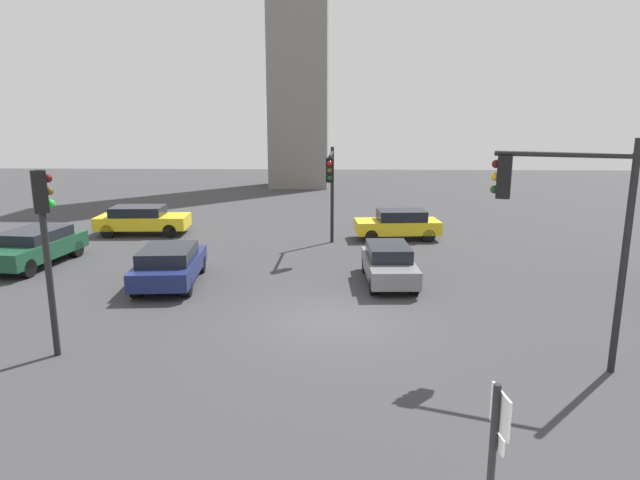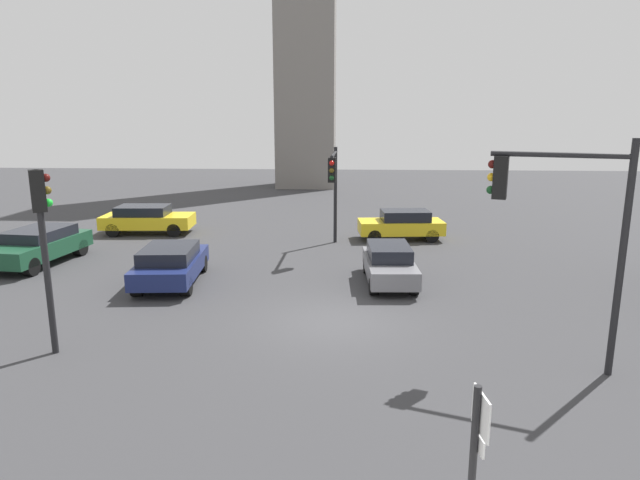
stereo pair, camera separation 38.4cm
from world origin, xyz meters
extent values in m
plane|color=#38383A|center=(0.00, 0.00, 0.00)|extent=(98.67, 98.67, 0.00)
cylinder|color=black|center=(2.13, -8.87, 1.37)|extent=(0.10, 0.10, 2.43)
cube|color=white|center=(2.19, -8.86, 2.21)|extent=(0.10, 0.57, 0.54)
cube|color=white|center=(2.19, -8.86, 1.79)|extent=(0.07, 0.36, 0.22)
cylinder|color=black|center=(-0.22, 10.51, 2.26)|extent=(0.16, 0.16, 4.53)
cylinder|color=black|center=(-0.24, 8.78, 4.30)|extent=(0.17, 3.47, 0.12)
cube|color=black|center=(-0.26, 7.30, 3.75)|extent=(0.32, 0.32, 1.00)
sphere|color=red|center=(-0.27, 7.10, 4.05)|extent=(0.20, 0.20, 0.20)
sphere|color=#594714|center=(-0.27, 7.10, 3.75)|extent=(0.20, 0.20, 0.20)
sphere|color=#14471E|center=(-0.27, 7.10, 3.45)|extent=(0.20, 0.20, 0.20)
cylinder|color=black|center=(6.54, -3.04, 2.70)|extent=(0.16, 0.16, 5.39)
cylinder|color=black|center=(5.16, -2.56, 5.01)|extent=(2.81, 1.08, 0.12)
cube|color=black|center=(4.01, -2.16, 4.46)|extent=(0.41, 0.41, 1.00)
sphere|color=#4C0F0C|center=(3.82, -2.09, 4.76)|extent=(0.20, 0.20, 0.20)
sphere|color=yellow|center=(3.82, -2.09, 4.46)|extent=(0.20, 0.20, 0.20)
sphere|color=#14471E|center=(3.82, -2.09, 4.16)|extent=(0.20, 0.20, 0.20)
cylinder|color=black|center=(-6.89, -2.62, 2.31)|extent=(0.16, 0.16, 4.62)
cube|color=black|center=(-6.89, -2.62, 4.12)|extent=(0.44, 0.44, 1.00)
sphere|color=#4C0F0C|center=(-6.72, -2.51, 4.42)|extent=(0.20, 0.20, 0.20)
sphere|color=#594714|center=(-6.72, -2.51, 4.12)|extent=(0.20, 0.20, 0.20)
sphere|color=green|center=(-6.72, -2.51, 3.82)|extent=(0.20, 0.20, 0.20)
cube|color=navy|center=(-5.89, 3.49, 0.63)|extent=(2.34, 4.48, 0.61)
cube|color=black|center=(-5.87, 3.28, 1.14)|extent=(1.94, 2.57, 0.50)
cylinder|color=black|center=(-6.82, 4.88, 0.32)|extent=(0.41, 0.67, 0.65)
cylinder|color=black|center=(-5.22, 5.03, 0.32)|extent=(0.41, 0.67, 0.65)
cylinder|color=black|center=(-6.56, 1.96, 0.32)|extent=(0.41, 0.67, 0.65)
cylinder|color=black|center=(-4.95, 2.10, 0.32)|extent=(0.41, 0.67, 0.65)
cube|color=yellow|center=(-9.90, 12.01, 0.66)|extent=(4.63, 2.24, 0.64)
cube|color=black|center=(-10.12, 12.00, 1.19)|extent=(2.63, 1.88, 0.51)
cylinder|color=black|center=(-8.42, 12.91, 0.34)|extent=(0.70, 0.40, 0.68)
cylinder|color=black|center=(-8.31, 11.31, 0.34)|extent=(0.70, 0.40, 0.68)
cylinder|color=black|center=(-11.48, 12.72, 0.34)|extent=(0.70, 0.40, 0.68)
cylinder|color=black|center=(-11.38, 11.11, 0.34)|extent=(0.70, 0.40, 0.68)
cube|color=slate|center=(1.93, 3.91, 0.59)|extent=(1.84, 4.03, 0.61)
cube|color=black|center=(1.92, 4.11, 1.11)|extent=(1.55, 2.28, 0.51)
cylinder|color=black|center=(2.67, 2.61, 0.29)|extent=(0.32, 0.60, 0.58)
cylinder|color=black|center=(1.33, 2.54, 0.29)|extent=(0.32, 0.60, 0.58)
cylinder|color=black|center=(2.53, 5.29, 0.29)|extent=(0.32, 0.60, 0.58)
cylinder|color=black|center=(1.19, 5.22, 0.29)|extent=(0.32, 0.60, 0.58)
cube|color=#19472D|center=(-12.20, 5.77, 0.68)|extent=(2.58, 4.89, 0.66)
cube|color=black|center=(-12.18, 6.00, 1.21)|extent=(2.11, 2.81, 0.47)
cylinder|color=black|center=(-11.51, 4.09, 0.35)|extent=(0.45, 0.74, 0.70)
cylinder|color=black|center=(-11.18, 7.27, 0.35)|extent=(0.45, 0.74, 0.70)
cylinder|color=black|center=(-12.89, 7.44, 0.35)|extent=(0.45, 0.74, 0.70)
cube|color=yellow|center=(2.97, 11.32, 0.63)|extent=(4.21, 2.11, 0.63)
cube|color=black|center=(3.17, 11.34, 1.18)|extent=(2.41, 1.73, 0.54)
cylinder|color=black|center=(1.66, 10.49, 0.32)|extent=(0.66, 0.37, 0.64)
cylinder|color=black|center=(1.52, 11.90, 0.32)|extent=(0.66, 0.37, 0.64)
cylinder|color=black|center=(4.41, 10.75, 0.32)|extent=(0.66, 0.37, 0.64)
cylinder|color=black|center=(4.28, 12.16, 0.32)|extent=(0.66, 0.37, 0.64)
cube|color=gray|center=(-3.43, 33.03, 14.85)|extent=(4.92, 4.92, 29.70)
camera|label=1|loc=(0.17, -15.16, 5.79)|focal=30.75mm
camera|label=2|loc=(0.55, -15.14, 5.79)|focal=30.75mm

